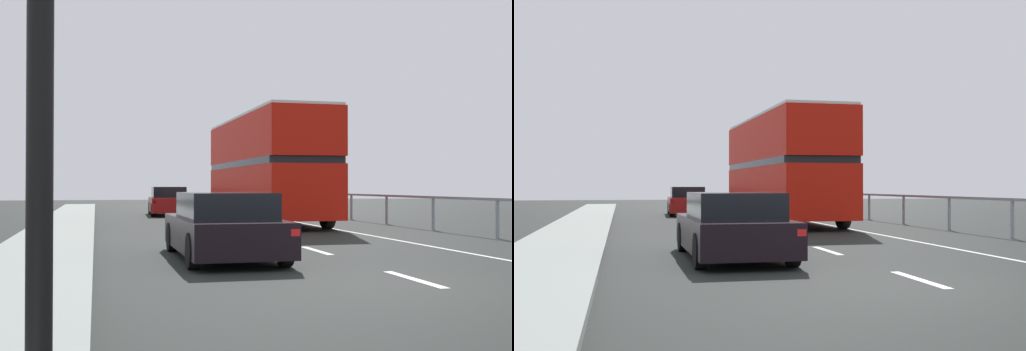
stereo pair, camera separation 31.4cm
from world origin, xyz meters
The scene contains 7 objects.
ground_plane centered at (0.00, 0.00, -0.05)m, with size 74.20×120.00×0.10m, color black.
near_sidewalk_kerb centered at (-5.90, 0.00, 0.07)m, with size 2.07×80.00×0.14m, color gray.
lane_paint_markings centered at (1.95, 8.51, 0.00)m, with size 3.15×46.00×0.01m.
bridge_side_railing centered at (5.96, 9.00, 0.91)m, with size 0.10×42.00×1.12m.
double_decker_bus_red centered at (1.65, 15.91, 2.22)m, with size 2.64×10.49×4.13m.
hatchback_car_near centered at (-2.34, 4.23, 0.64)m, with size 1.87×4.58×1.32m.
sedan_car_ahead centered at (-1.33, 23.65, 0.68)m, with size 1.97×4.55×1.41m.
Camera 1 is at (-4.83, -8.48, 1.46)m, focal length 45.36 mm.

